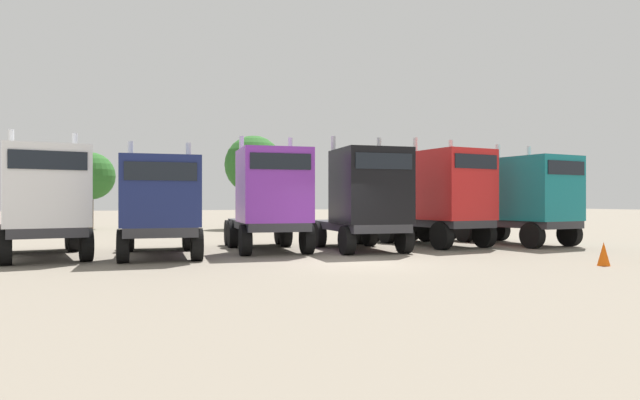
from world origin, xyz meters
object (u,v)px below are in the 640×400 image
(semi_truck_navy, at_px, (160,206))
(semi_truck_teal, at_px, (529,200))
(semi_truck_white, at_px, (45,201))
(traffic_cone_near, at_px, (604,254))
(semi_truck_purple, at_px, (271,198))
(semi_truck_red, at_px, (445,197))
(semi_truck_black, at_px, (365,198))

(semi_truck_navy, bearing_deg, semi_truck_teal, 93.09)
(semi_truck_white, relative_size, traffic_cone_near, 9.41)
(semi_truck_teal, distance_m, traffic_cone_near, 7.57)
(semi_truck_white, distance_m, semi_truck_purple, 7.50)
(semi_truck_navy, bearing_deg, semi_truck_red, 96.26)
(semi_truck_white, xyz_separation_m, semi_truck_navy, (3.52, -0.71, -0.16))
(semi_truck_black, bearing_deg, semi_truck_red, 105.10)
(semi_truck_navy, bearing_deg, semi_truck_purple, 103.90)
(semi_truck_teal, bearing_deg, semi_truck_purple, -101.71)
(semi_truck_teal, bearing_deg, semi_truck_red, -107.41)
(semi_truck_white, distance_m, semi_truck_teal, 18.62)
(semi_truck_purple, height_order, semi_truck_black, semi_truck_black)
(semi_truck_purple, bearing_deg, semi_truck_white, -85.60)
(semi_truck_white, xyz_separation_m, semi_truck_purple, (7.50, 0.05, 0.10))
(semi_truck_navy, relative_size, semi_truck_purple, 1.06)
(traffic_cone_near, bearing_deg, semi_truck_purple, 137.00)
(semi_truck_black, bearing_deg, semi_truck_teal, 94.79)
(semi_truck_purple, distance_m, semi_truck_red, 7.39)
(semi_truck_white, xyz_separation_m, semi_truck_black, (10.88, -0.92, 0.11))
(semi_truck_purple, xyz_separation_m, semi_truck_red, (7.39, -0.13, 0.06))
(semi_truck_navy, distance_m, semi_truck_black, 7.37)
(semi_truck_white, distance_m, semi_truck_red, 14.89)
(semi_truck_purple, bearing_deg, semi_truck_teal, 90.10)
(semi_truck_navy, xyz_separation_m, semi_truck_red, (11.37, 0.64, 0.32))
(semi_truck_navy, xyz_separation_m, semi_truck_purple, (3.98, 0.76, 0.26))
(semi_truck_teal, bearing_deg, semi_truck_white, -99.98)
(semi_truck_red, bearing_deg, semi_truck_white, -97.67)
(semi_truck_black, height_order, traffic_cone_near, semi_truck_black)
(semi_truck_purple, bearing_deg, semi_truck_navy, -75.18)
(semi_truck_purple, height_order, traffic_cone_near, semi_truck_purple)
(semi_truck_navy, distance_m, semi_truck_red, 11.39)
(semi_truck_white, relative_size, semi_truck_teal, 1.01)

